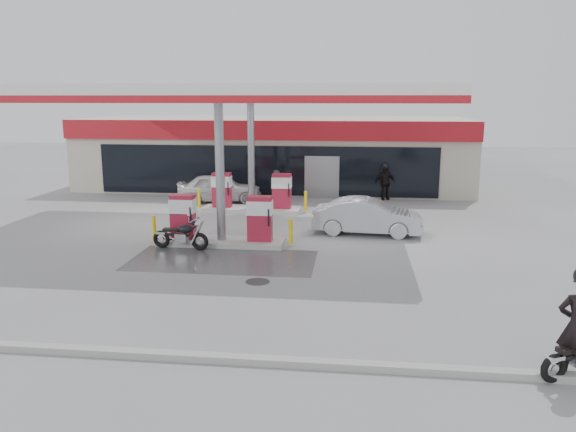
{
  "coord_description": "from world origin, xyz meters",
  "views": [
    {
      "loc": [
        4.68,
        -17.12,
        5.18
      ],
      "look_at": [
        2.46,
        1.52,
        1.2
      ],
      "focal_mm": 35.0,
      "sensor_mm": 36.0,
      "label": 1
    }
  ],
  "objects_px": {
    "pump_island_near": "(221,225)",
    "sedan_white": "(219,188)",
    "attendant": "(277,185)",
    "biker_walking": "(385,182)",
    "pump_island_far": "(252,196)",
    "parked_motorcycle": "(181,236)",
    "hatchback_silver": "(368,216)",
    "parked_car_left": "(194,178)"
  },
  "relations": [
    {
      "from": "parked_motorcycle",
      "to": "hatchback_silver",
      "type": "height_order",
      "value": "hatchback_silver"
    },
    {
      "from": "sedan_white",
      "to": "biker_walking",
      "type": "xyz_separation_m",
      "value": [
        8.32,
        1.6,
        0.19
      ]
    },
    {
      "from": "attendant",
      "to": "parked_car_left",
      "type": "relative_size",
      "value": 0.37
    },
    {
      "from": "parked_motorcycle",
      "to": "hatchback_silver",
      "type": "distance_m",
      "value": 7.14
    },
    {
      "from": "parked_motorcycle",
      "to": "hatchback_silver",
      "type": "bearing_deg",
      "value": 31.6
    },
    {
      "from": "parked_car_left",
      "to": "biker_walking",
      "type": "distance_m",
      "value": 10.99
    },
    {
      "from": "pump_island_far",
      "to": "parked_motorcycle",
      "type": "xyz_separation_m",
      "value": [
        -1.23,
        -6.8,
        -0.24
      ]
    },
    {
      "from": "sedan_white",
      "to": "hatchback_silver",
      "type": "xyz_separation_m",
      "value": [
        7.3,
        -6.0,
        -0.03
      ]
    },
    {
      "from": "sedan_white",
      "to": "hatchback_silver",
      "type": "height_order",
      "value": "sedan_white"
    },
    {
      "from": "parked_motorcycle",
      "to": "parked_car_left",
      "type": "distance_m",
      "value": 13.21
    },
    {
      "from": "attendant",
      "to": "biker_walking",
      "type": "distance_m",
      "value": 5.58
    },
    {
      "from": "hatchback_silver",
      "to": "parked_motorcycle",
      "type": "bearing_deg",
      "value": 119.89
    },
    {
      "from": "pump_island_near",
      "to": "attendant",
      "type": "distance_m",
      "value": 8.83
    },
    {
      "from": "attendant",
      "to": "sedan_white",
      "type": "bearing_deg",
      "value": 86.57
    },
    {
      "from": "pump_island_far",
      "to": "attendant",
      "type": "distance_m",
      "value": 2.91
    },
    {
      "from": "pump_island_far",
      "to": "parked_motorcycle",
      "type": "height_order",
      "value": "pump_island_far"
    },
    {
      "from": "biker_walking",
      "to": "parked_car_left",
      "type": "bearing_deg",
      "value": 155.21
    },
    {
      "from": "pump_island_near",
      "to": "biker_walking",
      "type": "bearing_deg",
      "value": 57.41
    },
    {
      "from": "pump_island_near",
      "to": "sedan_white",
      "type": "xyz_separation_m",
      "value": [
        -2.06,
        8.2,
        0.01
      ]
    },
    {
      "from": "pump_island_near",
      "to": "parked_motorcycle",
      "type": "bearing_deg",
      "value": -147.0
    },
    {
      "from": "pump_island_near",
      "to": "parked_car_left",
      "type": "bearing_deg",
      "value": 110.56
    },
    {
      "from": "pump_island_near",
      "to": "pump_island_far",
      "type": "relative_size",
      "value": 1.0
    },
    {
      "from": "pump_island_near",
      "to": "biker_walking",
      "type": "height_order",
      "value": "biker_walking"
    },
    {
      "from": "pump_island_near",
      "to": "attendant",
      "type": "bearing_deg",
      "value": 84.94
    },
    {
      "from": "sedan_white",
      "to": "attendant",
      "type": "relative_size",
      "value": 2.64
    },
    {
      "from": "pump_island_far",
      "to": "biker_walking",
      "type": "xyz_separation_m",
      "value": [
        6.26,
        3.8,
        0.19
      ]
    },
    {
      "from": "pump_island_near",
      "to": "biker_walking",
      "type": "xyz_separation_m",
      "value": [
        6.26,
        9.8,
        0.19
      ]
    },
    {
      "from": "sedan_white",
      "to": "biker_walking",
      "type": "relative_size",
      "value": 2.33
    },
    {
      "from": "parked_motorcycle",
      "to": "biker_walking",
      "type": "relative_size",
      "value": 1.14
    },
    {
      "from": "biker_walking",
      "to": "pump_island_near",
      "type": "bearing_deg",
      "value": -135.82
    },
    {
      "from": "hatchback_silver",
      "to": "parked_car_left",
      "type": "distance_m",
      "value": 13.81
    },
    {
      "from": "pump_island_far",
      "to": "parked_car_left",
      "type": "relative_size",
      "value": 1.2
    },
    {
      "from": "attendant",
      "to": "hatchback_silver",
      "type": "relative_size",
      "value": 0.38
    },
    {
      "from": "parked_motorcycle",
      "to": "pump_island_far",
      "type": "bearing_deg",
      "value": 86.43
    },
    {
      "from": "sedan_white",
      "to": "hatchback_silver",
      "type": "relative_size",
      "value": 1.01
    },
    {
      "from": "hatchback_silver",
      "to": "parked_car_left",
      "type": "height_order",
      "value": "hatchback_silver"
    },
    {
      "from": "pump_island_far",
      "to": "parked_motorcycle",
      "type": "bearing_deg",
      "value": -100.29
    },
    {
      "from": "hatchback_silver",
      "to": "parked_car_left",
      "type": "bearing_deg",
      "value": 49.83
    },
    {
      "from": "hatchback_silver",
      "to": "pump_island_near",
      "type": "bearing_deg",
      "value": 117.8
    },
    {
      "from": "parked_motorcycle",
      "to": "biker_walking",
      "type": "distance_m",
      "value": 12.99
    },
    {
      "from": "biker_walking",
      "to": "attendant",
      "type": "bearing_deg",
      "value": 177.1
    },
    {
      "from": "hatchback_silver",
      "to": "parked_car_left",
      "type": "xyz_separation_m",
      "value": [
        -9.74,
        9.8,
        -0.07
      ]
    }
  ]
}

